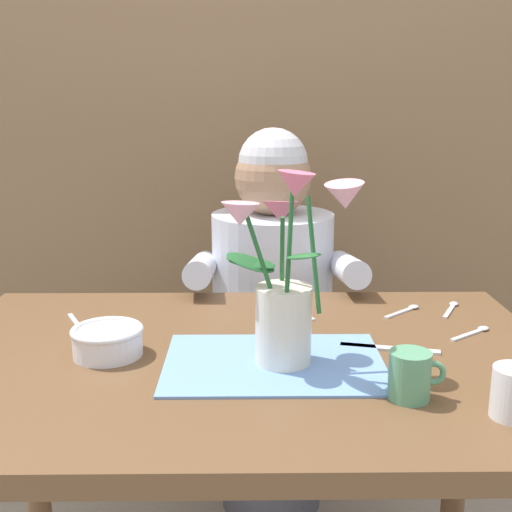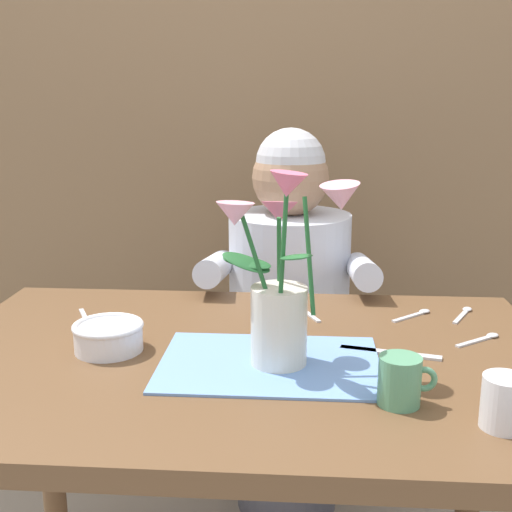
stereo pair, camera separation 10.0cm
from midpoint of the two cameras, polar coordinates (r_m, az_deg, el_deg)
wood_panel_backdrop at (r=2.20m, az=2.74°, el=14.71°), size 4.00×0.10×2.50m
dining_table at (r=1.28m, az=1.19°, el=-12.63°), size 1.20×0.80×0.74m
seated_person at (r=1.88m, az=4.41°, el=-6.51°), size 0.45×0.47×1.14m
striped_placemat at (r=1.20m, az=3.64°, el=-9.44°), size 0.40×0.28×0.00m
flower_vase at (r=1.15m, az=4.73°, el=-2.65°), size 0.28×0.21×0.36m
ceramic_bowl at (r=1.27m, az=-10.59°, el=-6.87°), size 0.14×0.14×0.06m
dinner_knife at (r=1.28m, az=13.94°, el=-8.29°), size 0.19×0.06×0.00m
tea_cup at (r=1.08m, az=15.25°, el=-10.56°), size 0.09×0.07×0.08m
coffee_cup at (r=1.06m, az=23.70°, el=-11.74°), size 0.09×0.07×0.08m
spoon_0 at (r=1.45m, az=-12.77°, el=-5.49°), size 0.07×0.11×0.01m
spoon_1 at (r=1.51m, az=15.82°, el=-4.93°), size 0.10×0.09×0.01m
spoon_2 at (r=1.55m, az=19.60°, el=-4.73°), size 0.07×0.11×0.01m
spoon_3 at (r=1.49m, az=6.19°, el=-4.79°), size 0.06×0.11×0.01m
spoon_4 at (r=1.41m, az=21.34°, el=-6.76°), size 0.10×0.08×0.01m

